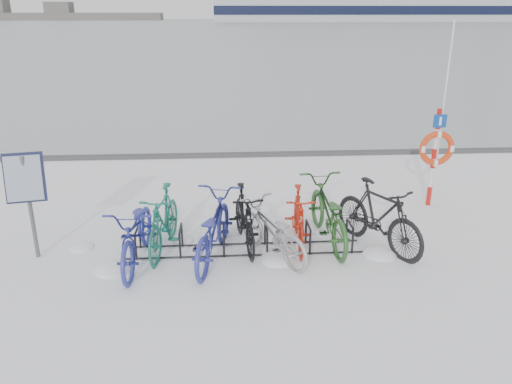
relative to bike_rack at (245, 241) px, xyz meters
name	(u,v)px	position (x,y,z in m)	size (l,w,h in m)	color
ground	(245,250)	(0.00, 0.00, -0.18)	(900.00, 900.00, 0.00)	white
ice_sheet	(222,25)	(0.00, 155.00, -0.17)	(400.00, 298.00, 0.02)	#9EA9B3
quay_edge	(236,155)	(0.00, 5.90, -0.13)	(400.00, 0.25, 0.10)	#3F3F42
bike_rack	(245,241)	(0.00, 0.00, 0.00)	(4.00, 0.48, 0.46)	black
info_board	(26,184)	(-3.46, -0.03, 1.11)	(0.63, 0.34, 1.79)	#595B5E
lifebuoy_station	(436,148)	(3.97, 1.83, 1.07)	(0.72, 0.22, 3.72)	red
bike_0	(138,230)	(-1.74, -0.27, 0.37)	(0.72, 2.08, 1.09)	#2B3194
bike_1	(163,219)	(-1.37, 0.16, 0.38)	(0.53, 1.86, 1.12)	#186956
bike_2	(212,227)	(-0.54, -0.23, 0.38)	(0.74, 2.13, 1.12)	#2D3394
bike_3	(244,216)	(0.00, 0.23, 0.35)	(0.50, 1.78, 1.07)	black
bike_4	(272,229)	(0.44, -0.22, 0.30)	(0.64, 1.83, 0.96)	#94979B
bike_5	(299,217)	(0.94, 0.20, 0.34)	(0.49, 1.72, 1.03)	#B7210F
bike_6	(327,211)	(1.46, 0.31, 0.39)	(0.76, 2.17, 1.14)	#265524
bike_7	(379,214)	(2.28, 0.01, 0.42)	(0.57, 2.00, 1.20)	black
snow_drifts	(270,251)	(0.42, -0.05, -0.18)	(6.08, 1.78, 0.21)	white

